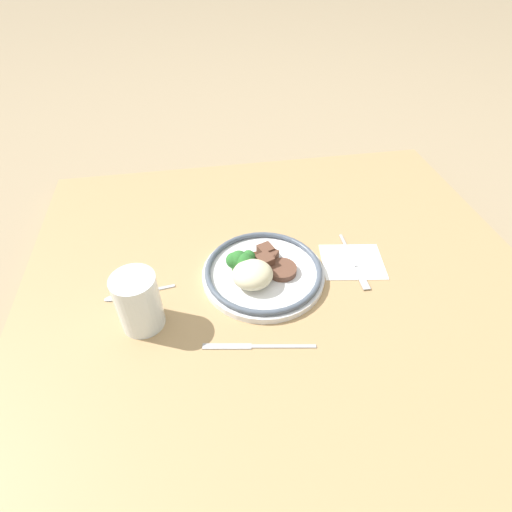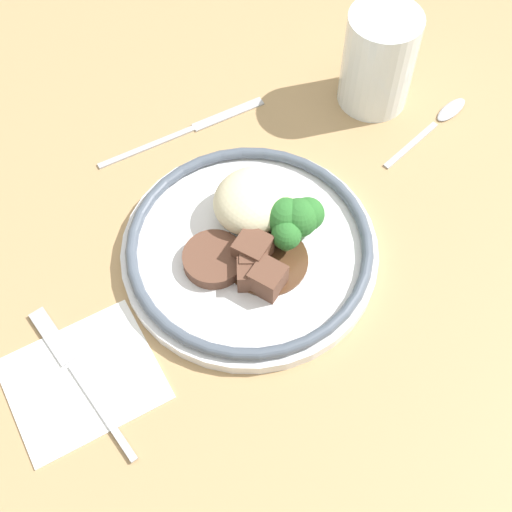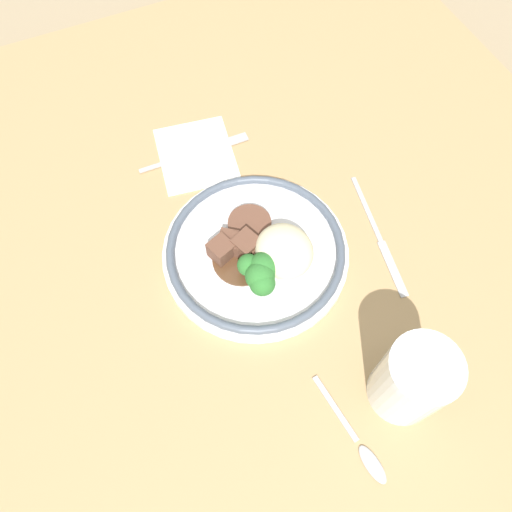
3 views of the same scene
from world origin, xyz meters
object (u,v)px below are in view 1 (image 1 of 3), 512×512
fork (356,266)px  spoon (125,296)px  plate (261,271)px  juice_glass (139,304)px  knife (255,346)px

fork → spoon: bearing=-88.5°
spoon → fork: bearing=173.6°
plate → juice_glass: size_ratio=2.21×
juice_glass → knife: 0.23m
fork → juice_glass: bearing=-79.0°
fork → knife: fork is taller
plate → juice_glass: 0.26m
juice_glass → spoon: (0.04, -0.08, -0.05)m
juice_glass → knife: bearing=155.5°
fork → spoon: (0.50, 0.00, -0.00)m
plate → spoon: size_ratio=1.81×
knife → spoon: spoon is taller
spoon → juice_glass: bearing=111.3°
knife → spoon: size_ratio=1.43×
juice_glass → fork: juice_glass is taller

